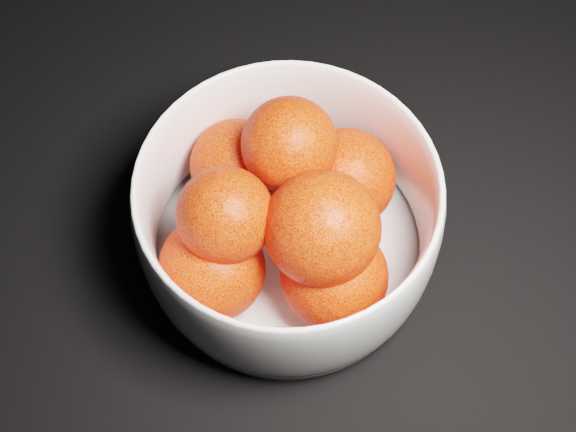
% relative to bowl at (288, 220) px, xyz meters
% --- Properties ---
extents(bowl, '(0.22, 0.22, 0.11)m').
position_rel_bowl_xyz_m(bowl, '(0.00, 0.00, 0.00)').
color(bowl, white).
rests_on(bowl, ground).
extents(orange_pile, '(0.18, 0.19, 0.12)m').
position_rel_bowl_xyz_m(orange_pile, '(-0.00, -0.00, 0.01)').
color(orange_pile, '#FA2E0D').
rests_on(orange_pile, bowl).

